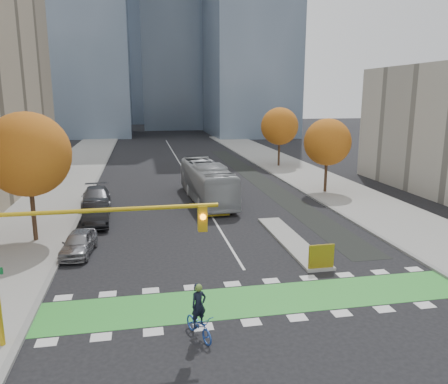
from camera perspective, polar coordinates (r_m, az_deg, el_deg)
name	(u,v)px	position (r m, az deg, el deg)	size (l,w,h in m)	color
ground	(272,315)	(19.40, 6.25, -15.73)	(300.00, 300.00, 0.00)	black
sidewalk_west	(39,210)	(38.33, -23.03, -2.20)	(7.00, 120.00, 0.15)	gray
sidewalk_east	(349,196)	(41.82, 16.01, -0.50)	(7.00, 120.00, 0.15)	gray
curb_west	(84,208)	(37.72, -17.84, -2.02)	(0.30, 120.00, 0.16)	gray
curb_east	(313,198)	(40.38, 11.57, -0.73)	(0.30, 120.00, 0.16)	gray
bike_crossing	(262,299)	(20.68, 5.00, -13.81)	(20.00, 3.00, 0.01)	green
centre_line	(182,167)	(57.27, -5.50, 3.28)	(0.15, 70.00, 0.01)	silver
bike_lane_paint	(258,179)	(48.87, 4.42, 1.70)	(2.50, 50.00, 0.01)	black
median_island	(291,240)	(28.40, 8.70, -6.26)	(1.60, 10.00, 0.16)	gray
hazard_board	(321,256)	(23.97, 12.59, -8.20)	(1.40, 0.12, 1.30)	yellow
tree_west	(28,155)	(29.32, -24.26, 4.48)	(5.20, 5.20, 8.22)	#332114
tree_east_near	(327,142)	(42.19, 13.35, 6.36)	(4.40, 4.40, 7.08)	#332114
tree_east_far	(280,126)	(57.24, 7.28, 8.51)	(4.80, 4.80, 7.65)	#332114
traffic_signal_west	(67,241)	(16.82, -19.78, -5.99)	(8.53, 0.56, 5.20)	#BF9914
cyclist	(199,320)	(17.46, -3.30, -16.34)	(1.32, 2.03, 2.21)	#21439A
bus	(207,182)	(38.53, -2.24, 1.33)	(2.82, 12.05, 3.36)	#A2A5A9
parked_car_a	(79,243)	(27.14, -18.45, -6.32)	(1.63, 4.05, 1.38)	gray
parked_car_b	(96,213)	(32.91, -16.36, -2.64)	(1.77, 5.07, 1.67)	black
parked_car_c	(96,198)	(37.79, -16.35, -0.73)	(2.30, 5.67, 1.64)	#4C4C51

